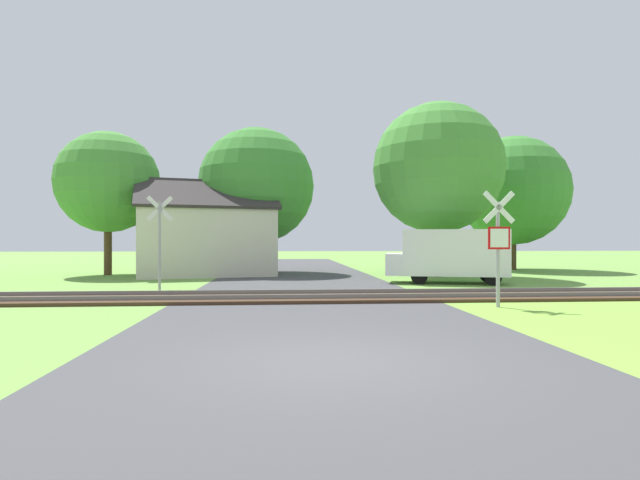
{
  "coord_description": "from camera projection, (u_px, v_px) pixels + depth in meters",
  "views": [
    {
      "loc": [
        -0.73,
        -7.22,
        1.76
      ],
      "look_at": [
        0.5,
        8.92,
        1.8
      ],
      "focal_mm": 28.0,
      "sensor_mm": 36.0,
      "label": 1
    }
  ],
  "objects": [
    {
      "name": "ground_plane",
      "position": [
        332.0,
        362.0,
        7.25
      ],
      "size": [
        160.0,
        160.0,
        0.0
      ],
      "primitive_type": "plane",
      "color": "#6B9942"
    },
    {
      "name": "tree_right",
      "position": [
        438.0,
        168.0,
        24.61
      ],
      "size": [
        6.42,
        6.42,
        8.59
      ],
      "color": "#513823",
      "rests_on": "ground"
    },
    {
      "name": "tree_left",
      "position": [
        108.0,
        182.0,
        25.99
      ],
      "size": [
        5.25,
        5.25,
        7.47
      ],
      "color": "#513823",
      "rests_on": "ground"
    },
    {
      "name": "stop_sign_near",
      "position": [
        498.0,
        242.0,
        13.25
      ],
      "size": [
        0.88,
        0.15,
        3.1
      ],
      "rotation": [
        0.0,
        0.0,
        3.16
      ],
      "color": "#9E9EA5",
      "rests_on": "ground"
    },
    {
      "name": "mail_truck",
      "position": [
        450.0,
        254.0,
        20.79
      ],
      "size": [
        5.22,
        3.12,
        2.24
      ],
      "rotation": [
        0.0,
        0.0,
        1.29
      ],
      "color": "white",
      "rests_on": "ground"
    },
    {
      "name": "rail_track",
      "position": [
        306.0,
        297.0,
        15.15
      ],
      "size": [
        60.0,
        2.6,
        0.22
      ],
      "color": "#422D1E",
      "rests_on": "ground"
    },
    {
      "name": "tree_center",
      "position": [
        256.0,
        186.0,
        27.78
      ],
      "size": [
        6.41,
        6.41,
        8.06
      ],
      "color": "#513823",
      "rests_on": "ground"
    },
    {
      "name": "tree_far",
      "position": [
        513.0,
        191.0,
        30.65
      ],
      "size": [
        6.65,
        6.65,
        8.19
      ],
      "color": "#513823",
      "rests_on": "ground"
    },
    {
      "name": "crossing_sign_far",
      "position": [
        160.0,
        237.0,
        16.88
      ],
      "size": [
        0.87,
        0.18,
        3.31
      ],
      "rotation": [
        0.0,
        0.0,
        0.13
      ],
      "color": "#9E9EA5",
      "rests_on": "ground"
    },
    {
      "name": "house",
      "position": [
        205.0,
        239.0,
        26.09
      ],
      "size": [
        8.05,
        7.06,
        5.01
      ],
      "rotation": [
        0.0,
        0.0,
        0.24
      ],
      "color": "beige",
      "rests_on": "ground"
    },
    {
      "name": "road_asphalt",
      "position": [
        321.0,
        336.0,
        9.25
      ],
      "size": [
        7.67,
        80.0,
        0.01
      ],
      "primitive_type": "cube",
      "color": "#424244",
      "rests_on": "ground"
    }
  ]
}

